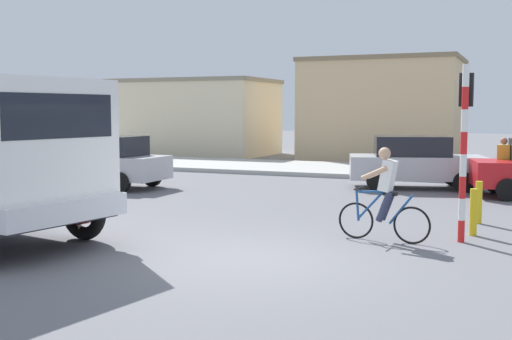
{
  "coord_description": "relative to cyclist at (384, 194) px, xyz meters",
  "views": [
    {
      "loc": [
        4.06,
        -9.1,
        2.39
      ],
      "look_at": [
        -0.89,
        2.5,
        1.2
      ],
      "focal_mm": 44.74,
      "sensor_mm": 36.0,
      "label": 1
    }
  ],
  "objects": [
    {
      "name": "traffic_light_pole",
      "position": [
        1.31,
        0.56,
        1.2
      ],
      "size": [
        0.24,
        0.43,
        3.2
      ],
      "color": "red",
      "rests_on": "ground"
    },
    {
      "name": "cyclist",
      "position": [
        0.0,
        0.0,
        0.0
      ],
      "size": [
        1.73,
        0.51,
        1.72
      ],
      "color": "black",
      "rests_on": "ground"
    },
    {
      "name": "car_far_side",
      "position": [
        -0.78,
        8.26,
        -0.05
      ],
      "size": [
        4.31,
        2.74,
        1.6
      ],
      "color": "#B7B7BC",
      "rests_on": "ground"
    },
    {
      "name": "bollard_far",
      "position": [
        1.45,
        2.61,
        -0.41
      ],
      "size": [
        0.14,
        0.14,
        0.9
      ],
      "primitive_type": "cylinder",
      "color": "gold",
      "rests_on": "ground"
    },
    {
      "name": "pedestrian_near_kerb",
      "position": [
        1.74,
        7.8,
        -0.02
      ],
      "size": [
        0.34,
        0.22,
        1.62
      ],
      "color": "#2D334C",
      "rests_on": "ground"
    },
    {
      "name": "building_corner_left",
      "position": [
        -14.12,
        18.93,
        1.15
      ],
      "size": [
        8.13,
        5.33,
        4.01
      ],
      "color": "beige",
      "rests_on": "ground"
    },
    {
      "name": "ground_plane",
      "position": [
        -1.71,
        -2.36,
        -0.86
      ],
      "size": [
        120.0,
        120.0,
        0.0
      ],
      "primitive_type": "plane",
      "color": "slate"
    },
    {
      "name": "building_mid_block",
      "position": [
        -4.16,
        19.65,
        1.56
      ],
      "size": [
        7.32,
        5.66,
        4.85
      ],
      "color": "#D1B284",
      "rests_on": "ground"
    },
    {
      "name": "bollard_near",
      "position": [
        1.45,
        1.21,
        -0.41
      ],
      "size": [
        0.14,
        0.14,
        0.9
      ],
      "primitive_type": "cylinder",
      "color": "gold",
      "rests_on": "ground"
    },
    {
      "name": "car_red_near",
      "position": [
        -9.64,
        4.69,
        -0.05
      ],
      "size": [
        4.0,
        1.89,
        1.6
      ],
      "color": "#B7B7BC",
      "rests_on": "ground"
    },
    {
      "name": "sidewalk_far",
      "position": [
        -1.71,
        12.59,
        -0.78
      ],
      "size": [
        80.0,
        5.0,
        0.16
      ],
      "primitive_type": "cube",
      "color": "#ADADA8",
      "rests_on": "ground"
    }
  ]
}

